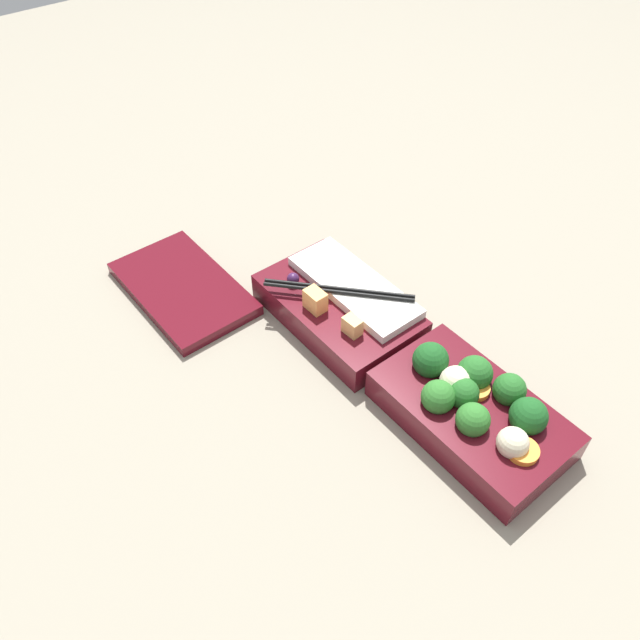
% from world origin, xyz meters
% --- Properties ---
extents(ground_plane, '(3.00, 3.00, 0.00)m').
position_xyz_m(ground_plane, '(0.00, 0.00, 0.00)').
color(ground_plane, gray).
extents(bento_tray_vegetable, '(0.22, 0.13, 0.07)m').
position_xyz_m(bento_tray_vegetable, '(-0.12, 0.00, 0.03)').
color(bento_tray_vegetable, '#510F19').
rests_on(bento_tray_vegetable, ground_plane).
extents(bento_tray_rice, '(0.22, 0.14, 0.07)m').
position_xyz_m(bento_tray_rice, '(0.11, 0.01, 0.02)').
color(bento_tray_rice, '#510F19').
rests_on(bento_tray_rice, ground_plane).
extents(bento_lid, '(0.21, 0.13, 0.02)m').
position_xyz_m(bento_lid, '(0.28, 0.14, 0.01)').
color(bento_lid, '#510F19').
rests_on(bento_lid, ground_plane).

